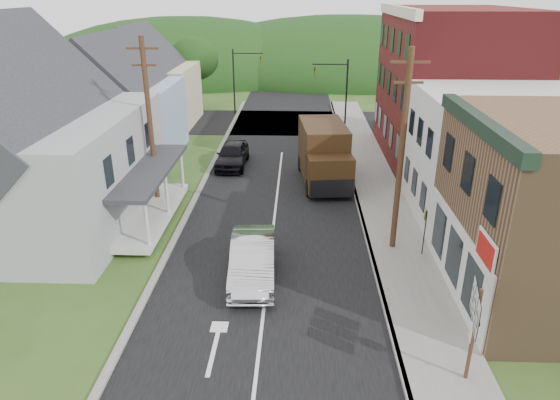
# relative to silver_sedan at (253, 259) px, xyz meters

# --- Properties ---
(ground) EXTENTS (120.00, 120.00, 0.00)m
(ground) POSITION_rel_silver_sedan_xyz_m (0.60, -0.79, -0.84)
(ground) COLOR #2D4719
(ground) RESTS_ON ground
(road) EXTENTS (9.00, 90.00, 0.02)m
(road) POSITION_rel_silver_sedan_xyz_m (0.60, 9.21, -0.84)
(road) COLOR black
(road) RESTS_ON ground
(cross_road) EXTENTS (60.00, 9.00, 0.02)m
(cross_road) POSITION_rel_silver_sedan_xyz_m (0.60, 26.21, -0.84)
(cross_road) COLOR black
(cross_road) RESTS_ON ground
(sidewalk_right) EXTENTS (2.80, 55.00, 0.15)m
(sidewalk_right) POSITION_rel_silver_sedan_xyz_m (6.50, 7.21, -0.77)
(sidewalk_right) COLOR slate
(sidewalk_right) RESTS_ON ground
(curb_right) EXTENTS (0.20, 55.00, 0.15)m
(curb_right) POSITION_rel_silver_sedan_xyz_m (5.15, 7.21, -0.77)
(curb_right) COLOR slate
(curb_right) RESTS_ON ground
(curb_left) EXTENTS (0.30, 55.00, 0.12)m
(curb_left) POSITION_rel_silver_sedan_xyz_m (-4.05, 7.21, -0.78)
(curb_left) COLOR slate
(curb_left) RESTS_ON ground
(storefront_white) EXTENTS (8.00, 7.00, 6.50)m
(storefront_white) POSITION_rel_silver_sedan_xyz_m (11.90, 6.71, 2.41)
(storefront_white) COLOR silver
(storefront_white) RESTS_ON ground
(storefront_red) EXTENTS (8.00, 12.00, 10.00)m
(storefront_red) POSITION_rel_silver_sedan_xyz_m (11.90, 16.21, 4.16)
(storefront_red) COLOR maroon
(storefront_red) RESTS_ON ground
(house_gray) EXTENTS (10.20, 12.24, 8.35)m
(house_gray) POSITION_rel_silver_sedan_xyz_m (-11.40, 5.21, 3.39)
(house_gray) COLOR #98999D
(house_gray) RESTS_ON ground
(house_blue) EXTENTS (7.14, 8.16, 7.28)m
(house_blue) POSITION_rel_silver_sedan_xyz_m (-10.40, 16.21, 2.85)
(house_blue) COLOR #8BA0BE
(house_blue) RESTS_ON ground
(house_cream) EXTENTS (7.14, 8.16, 7.28)m
(house_cream) POSITION_rel_silver_sedan_xyz_m (-10.90, 25.21, 2.85)
(house_cream) COLOR #BFB394
(house_cream) RESTS_ON ground
(utility_pole_right) EXTENTS (1.60, 0.26, 9.00)m
(utility_pole_right) POSITION_rel_silver_sedan_xyz_m (6.20, 2.71, 3.82)
(utility_pole_right) COLOR #472D19
(utility_pole_right) RESTS_ON ground
(utility_pole_left) EXTENTS (1.60, 0.26, 9.00)m
(utility_pole_left) POSITION_rel_silver_sedan_xyz_m (-5.90, 7.21, 3.82)
(utility_pole_left) COLOR #472D19
(utility_pole_left) RESTS_ON ground
(traffic_signal_right) EXTENTS (2.87, 0.20, 6.00)m
(traffic_signal_right) POSITION_rel_silver_sedan_xyz_m (4.90, 22.71, 2.92)
(traffic_signal_right) COLOR black
(traffic_signal_right) RESTS_ON ground
(traffic_signal_left) EXTENTS (2.87, 0.20, 6.00)m
(traffic_signal_left) POSITION_rel_silver_sedan_xyz_m (-3.70, 29.71, 2.92)
(traffic_signal_left) COLOR black
(traffic_signal_left) RESTS_ON ground
(tree_left_c) EXTENTS (5.80, 5.80, 8.41)m
(tree_left_c) POSITION_rel_silver_sedan_xyz_m (-18.40, 19.21, 5.10)
(tree_left_c) COLOR #382616
(tree_left_c) RESTS_ON ground
(tree_left_d) EXTENTS (4.80, 4.80, 6.94)m
(tree_left_d) POSITION_rel_silver_sedan_xyz_m (-8.40, 31.21, 4.04)
(tree_left_d) COLOR #382616
(tree_left_d) RESTS_ON ground
(forested_ridge) EXTENTS (90.00, 30.00, 16.00)m
(forested_ridge) POSITION_rel_silver_sedan_xyz_m (0.60, 54.21, -0.84)
(forested_ridge) COLOR black
(forested_ridge) RESTS_ON ground
(silver_sedan) EXTENTS (2.05, 5.19, 1.68)m
(silver_sedan) POSITION_rel_silver_sedan_xyz_m (0.00, 0.00, 0.00)
(silver_sedan) COLOR #B9B8BE
(silver_sedan) RESTS_ON ground
(dark_sedan) EXTENTS (2.04, 4.80, 1.62)m
(dark_sedan) POSITION_rel_silver_sedan_xyz_m (-2.64, 14.07, -0.03)
(dark_sedan) COLOR black
(dark_sedan) RESTS_ON ground
(delivery_van) EXTENTS (3.21, 6.58, 3.55)m
(delivery_van) POSITION_rel_silver_sedan_xyz_m (3.37, 11.25, 0.96)
(delivery_van) COLOR #301D0D
(delivery_van) RESTS_ON ground
(route_sign_cluster) EXTENTS (0.46, 1.77, 3.15)m
(route_sign_cluster) POSITION_rel_silver_sedan_xyz_m (6.97, -5.71, 1.35)
(route_sign_cluster) COLOR #472D19
(route_sign_cluster) RESTS_ON sidewalk_right
(warning_sign) EXTENTS (0.27, 0.57, 2.25)m
(warning_sign) POSITION_rel_silver_sedan_xyz_m (7.38, 2.00, 0.75)
(warning_sign) COLOR black
(warning_sign) RESTS_ON sidewalk_right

